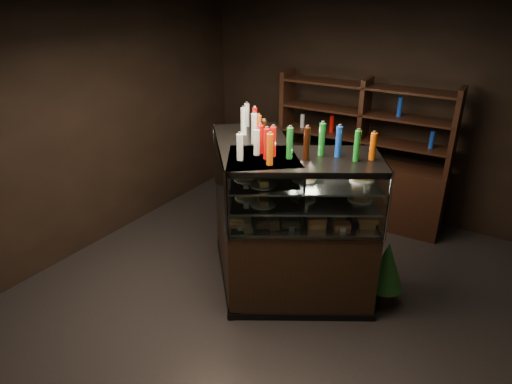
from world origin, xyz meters
TOP-DOWN VIEW (x-y plane):
  - ground at (0.00, 0.00)m, footprint 5.00×5.00m
  - room_shell at (0.00, 0.00)m, footprint 5.02×5.02m
  - display_case at (-0.01, -0.00)m, footprint 2.24×1.62m
  - food_display at (-0.01, -0.01)m, footprint 1.80×1.12m
  - bottles_top at (-0.01, 0.00)m, footprint 1.62×0.98m
  - potted_conifer at (1.08, 0.39)m, footprint 0.38×0.38m
  - back_shelving at (0.12, 2.05)m, footprint 2.35×0.51m

SIDE VIEW (x-z plane):
  - ground at x=0.00m, z-range 0.00..0.00m
  - potted_conifer at x=1.08m, z-range 0.06..0.87m
  - display_case at x=-0.01m, z-range -0.28..1.36m
  - back_shelving at x=0.12m, z-range -0.39..1.61m
  - food_display at x=-0.01m, z-range 0.96..1.45m
  - bottles_top at x=-0.01m, z-range 1.61..1.91m
  - room_shell at x=0.00m, z-range 0.44..3.45m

